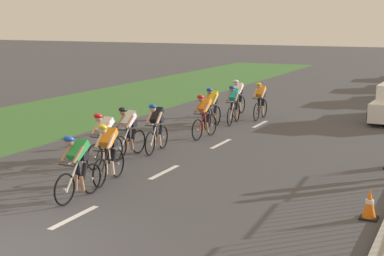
{
  "coord_description": "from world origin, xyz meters",
  "views": [
    {
      "loc": [
        7.13,
        -7.42,
        4.04
      ],
      "look_at": [
        0.44,
        6.87,
        1.1
      ],
      "focal_mm": 55.12,
      "sensor_mm": 36.0,
      "label": 1
    }
  ],
  "objects_px": {
    "cyclist_fifth": "(156,127)",
    "cyclist_seventh": "(212,107)",
    "cyclist_tenth": "(238,97)",
    "cyclist_lead": "(77,166)",
    "cyclist_fourth": "(128,131)",
    "cyclist_ninth": "(260,100)",
    "traffic_cone_near": "(370,204)",
    "cyclist_eighth": "(234,104)",
    "cyclist_third": "(104,138)",
    "cyclist_sixth": "(204,115)",
    "cyclist_second": "(108,152)"
  },
  "relations": [
    {
      "from": "cyclist_fourth",
      "to": "cyclist_fifth",
      "type": "bearing_deg",
      "value": 64.63
    },
    {
      "from": "cyclist_lead",
      "to": "cyclist_seventh",
      "type": "relative_size",
      "value": 1.0
    },
    {
      "from": "cyclist_seventh",
      "to": "traffic_cone_near",
      "type": "bearing_deg",
      "value": -49.32
    },
    {
      "from": "cyclist_seventh",
      "to": "traffic_cone_near",
      "type": "xyz_separation_m",
      "value": [
        6.96,
        -8.1,
        -0.48
      ]
    },
    {
      "from": "cyclist_sixth",
      "to": "traffic_cone_near",
      "type": "height_order",
      "value": "cyclist_sixth"
    },
    {
      "from": "cyclist_sixth",
      "to": "traffic_cone_near",
      "type": "bearing_deg",
      "value": -43.82
    },
    {
      "from": "cyclist_lead",
      "to": "cyclist_seventh",
      "type": "bearing_deg",
      "value": 94.71
    },
    {
      "from": "cyclist_seventh",
      "to": "cyclist_fifth",
      "type": "bearing_deg",
      "value": -88.87
    },
    {
      "from": "cyclist_fourth",
      "to": "cyclist_eighth",
      "type": "height_order",
      "value": "same"
    },
    {
      "from": "cyclist_eighth",
      "to": "cyclist_tenth",
      "type": "xyz_separation_m",
      "value": [
        -0.61,
        2.08,
        0.0
      ]
    },
    {
      "from": "cyclist_lead",
      "to": "cyclist_tenth",
      "type": "relative_size",
      "value": 1.0
    },
    {
      "from": "cyclist_second",
      "to": "cyclist_third",
      "type": "bearing_deg",
      "value": 126.52
    },
    {
      "from": "cyclist_lead",
      "to": "cyclist_fifth",
      "type": "relative_size",
      "value": 1.0
    },
    {
      "from": "cyclist_third",
      "to": "cyclist_sixth",
      "type": "xyz_separation_m",
      "value": [
        0.91,
        4.75,
        0.0
      ]
    },
    {
      "from": "cyclist_seventh",
      "to": "cyclist_tenth",
      "type": "distance_m",
      "value": 3.14
    },
    {
      "from": "cyclist_third",
      "to": "cyclist_fourth",
      "type": "relative_size",
      "value": 1.0
    },
    {
      "from": "cyclist_fifth",
      "to": "cyclist_eighth",
      "type": "distance_m",
      "value": 5.6
    },
    {
      "from": "traffic_cone_near",
      "to": "cyclist_fifth",
      "type": "bearing_deg",
      "value": 152.59
    },
    {
      "from": "cyclist_second",
      "to": "traffic_cone_near",
      "type": "height_order",
      "value": "cyclist_second"
    },
    {
      "from": "cyclist_fourth",
      "to": "cyclist_third",
      "type": "bearing_deg",
      "value": -91.26
    },
    {
      "from": "cyclist_second",
      "to": "cyclist_tenth",
      "type": "height_order",
      "value": "same"
    },
    {
      "from": "cyclist_second",
      "to": "cyclist_seventh",
      "type": "relative_size",
      "value": 1.0
    },
    {
      "from": "cyclist_second",
      "to": "cyclist_eighth",
      "type": "distance_m",
      "value": 9.1
    },
    {
      "from": "cyclist_fifth",
      "to": "cyclist_ninth",
      "type": "bearing_deg",
      "value": 82.15
    },
    {
      "from": "cyclist_tenth",
      "to": "cyclist_sixth",
      "type": "bearing_deg",
      "value": -82.22
    },
    {
      "from": "cyclist_second",
      "to": "cyclist_ninth",
      "type": "bearing_deg",
      "value": 87.69
    },
    {
      "from": "cyclist_second",
      "to": "cyclist_third",
      "type": "height_order",
      "value": "same"
    },
    {
      "from": "cyclist_lead",
      "to": "cyclist_fifth",
      "type": "height_order",
      "value": "same"
    },
    {
      "from": "cyclist_fourth",
      "to": "cyclist_seventh",
      "type": "relative_size",
      "value": 1.0
    },
    {
      "from": "cyclist_third",
      "to": "cyclist_fifth",
      "type": "bearing_deg",
      "value": 77.84
    },
    {
      "from": "cyclist_lead",
      "to": "cyclist_tenth",
      "type": "bearing_deg",
      "value": 94.23
    },
    {
      "from": "cyclist_fourth",
      "to": "cyclist_fifth",
      "type": "height_order",
      "value": "same"
    },
    {
      "from": "cyclist_third",
      "to": "cyclist_tenth",
      "type": "bearing_deg",
      "value": 88.72
    },
    {
      "from": "cyclist_lead",
      "to": "cyclist_fifth",
      "type": "bearing_deg",
      "value": 97.92
    },
    {
      "from": "cyclist_seventh",
      "to": "cyclist_ninth",
      "type": "xyz_separation_m",
      "value": [
        1.06,
        2.5,
        0.0
      ]
    },
    {
      "from": "cyclist_lead",
      "to": "cyclist_fifth",
      "type": "xyz_separation_m",
      "value": [
        -0.7,
        5.0,
        0.0
      ]
    },
    {
      "from": "cyclist_third",
      "to": "cyclist_eighth",
      "type": "bearing_deg",
      "value": 83.89
    },
    {
      "from": "cyclist_third",
      "to": "cyclist_eighth",
      "type": "height_order",
      "value": "same"
    },
    {
      "from": "cyclist_third",
      "to": "cyclist_seventh",
      "type": "distance_m",
      "value": 6.69
    },
    {
      "from": "cyclist_fifth",
      "to": "cyclist_ninth",
      "type": "xyz_separation_m",
      "value": [
        0.97,
        7.04,
        0.0
      ]
    },
    {
      "from": "cyclist_eighth",
      "to": "cyclist_ninth",
      "type": "distance_m",
      "value": 1.57
    },
    {
      "from": "cyclist_second",
      "to": "cyclist_tenth",
      "type": "xyz_separation_m",
      "value": [
        -0.79,
        11.18,
        0.0
      ]
    },
    {
      "from": "cyclist_third",
      "to": "cyclist_ninth",
      "type": "distance_m",
      "value": 9.3
    },
    {
      "from": "cyclist_sixth",
      "to": "cyclist_ninth",
      "type": "distance_m",
      "value": 4.47
    },
    {
      "from": "cyclist_second",
      "to": "cyclist_third",
      "type": "relative_size",
      "value": 1.0
    },
    {
      "from": "cyclist_seventh",
      "to": "cyclist_ninth",
      "type": "height_order",
      "value": "same"
    },
    {
      "from": "cyclist_third",
      "to": "cyclist_ninth",
      "type": "xyz_separation_m",
      "value": [
        1.43,
        9.18,
        0.0
      ]
    },
    {
      "from": "cyclist_fourth",
      "to": "cyclist_ninth",
      "type": "relative_size",
      "value": 1.0
    },
    {
      "from": "cyclist_lead",
      "to": "cyclist_second",
      "type": "distance_m",
      "value": 1.5
    },
    {
      "from": "cyclist_fifth",
      "to": "cyclist_seventh",
      "type": "xyz_separation_m",
      "value": [
        -0.09,
        4.54,
        0.0
      ]
    }
  ]
}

